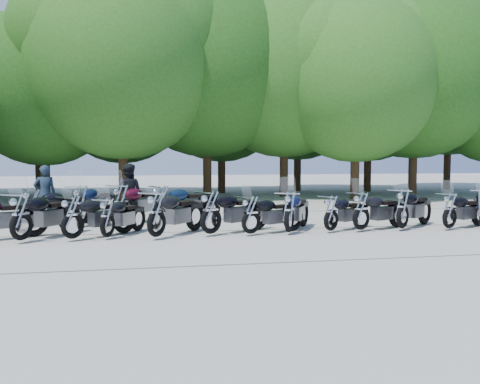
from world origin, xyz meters
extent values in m
plane|color=#A7A297|center=(0.00, 0.00, 0.00)|extent=(90.00, 90.00, 0.00)
cylinder|color=#3A2614|center=(-7.25, 12.84, 1.65)|extent=(0.44, 0.44, 3.31)
sphere|color=#286319|center=(-7.25, 12.84, 5.32)|extent=(7.31, 7.31, 7.31)
cylinder|color=#3A2614|center=(-3.57, 11.24, 1.97)|extent=(0.44, 0.44, 3.93)
sphere|color=#357721|center=(-3.57, 11.24, 6.33)|extent=(8.70, 8.70, 8.70)
cylinder|color=#3A2614|center=(0.54, 13.09, 2.06)|extent=(0.44, 0.44, 4.13)
sphere|color=#286319|center=(0.54, 13.09, 6.64)|extent=(9.13, 9.13, 9.13)
cylinder|color=#3A2614|center=(4.61, 13.20, 2.05)|extent=(0.44, 0.44, 4.09)
sphere|color=#357721|center=(4.61, 13.20, 6.58)|extent=(9.04, 9.04, 9.04)
cylinder|color=#3A2614|center=(7.55, 10.82, 1.81)|extent=(0.44, 0.44, 3.62)
sphere|color=#357721|center=(7.55, 10.82, 5.82)|extent=(8.00, 8.00, 8.00)
cylinder|color=#3A2614|center=(11.20, 11.78, 1.99)|extent=(0.44, 0.44, 3.98)
sphere|color=#286319|center=(11.20, 11.78, 6.40)|extent=(8.79, 8.79, 8.79)
cylinder|color=#3A2614|center=(-8.29, 16.97, 1.76)|extent=(0.44, 0.44, 3.52)
sphere|color=#357721|center=(-8.29, 16.97, 5.66)|extent=(7.78, 7.78, 7.78)
cylinder|color=#3A2614|center=(-3.76, 16.43, 1.71)|extent=(0.44, 0.44, 3.42)
sphere|color=#286319|center=(-3.76, 16.43, 5.50)|extent=(7.56, 7.56, 7.56)
cylinder|color=#3A2614|center=(1.80, 16.47, 1.78)|extent=(0.44, 0.44, 3.56)
sphere|color=#286319|center=(1.80, 16.47, 5.73)|extent=(7.88, 7.88, 7.88)
cylinder|color=#3A2614|center=(6.69, 17.47, 1.88)|extent=(0.44, 0.44, 3.76)
sphere|color=#286319|center=(6.69, 17.47, 6.04)|extent=(8.31, 8.31, 8.31)
cylinder|color=#3A2614|center=(10.68, 16.09, 1.81)|extent=(0.44, 0.44, 3.63)
sphere|color=#357721|center=(10.68, 16.09, 5.83)|extent=(8.02, 8.02, 8.02)
cylinder|color=#3A2614|center=(16.61, 17.02, 2.19)|extent=(0.44, 0.44, 4.37)
sphere|color=#286319|center=(16.61, 17.02, 7.03)|extent=(9.67, 9.67, 9.67)
imported|color=#1C2C3B|center=(-5.73, 4.11, 0.92)|extent=(0.74, 0.56, 1.84)
imported|color=black|center=(-3.17, 3.85, 0.94)|extent=(1.06, 0.92, 1.89)
camera|label=1|loc=(-2.72, -12.61, 2.10)|focal=38.00mm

